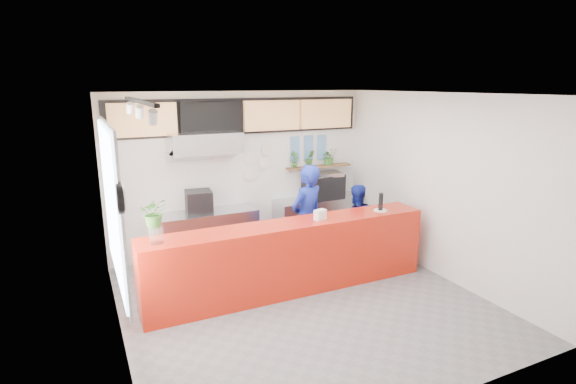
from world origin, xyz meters
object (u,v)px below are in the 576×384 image
object	(u,v)px
espresso_machine	(323,186)
staff_center	(307,219)
pepper_mill	(381,202)
service_counter	(291,257)
panini_oven	(199,202)
staff_right	(355,223)

from	to	relation	value
espresso_machine	staff_center	world-z (taller)	staff_center
staff_center	pepper_mill	distance (m)	1.25
service_counter	panini_oven	distance (m)	2.10
panini_oven	staff_center	bearing A→B (deg)	-31.93
panini_oven	espresso_machine	xyz separation A→B (m)	(2.53, 0.00, 0.04)
espresso_machine	staff_center	size ratio (longest dim) A/B	0.40
panini_oven	espresso_machine	distance (m)	2.53
staff_center	pepper_mill	world-z (taller)	staff_center
service_counter	staff_center	world-z (taller)	staff_center
panini_oven	staff_center	size ratio (longest dim) A/B	0.24
panini_oven	staff_right	size ratio (longest dim) A/B	0.32
espresso_machine	pepper_mill	world-z (taller)	pepper_mill
staff_center	pepper_mill	xyz separation A→B (m)	(1.03, -0.63, 0.34)
staff_center	staff_right	xyz separation A→B (m)	(1.01, 0.04, -0.22)
service_counter	panini_oven	bearing A→B (deg)	117.28
service_counter	espresso_machine	distance (m)	2.48
panini_oven	service_counter	bearing A→B (deg)	-55.74
staff_right	pepper_mill	xyz separation A→B (m)	(0.02, -0.68, 0.56)
espresso_machine	pepper_mill	size ratio (longest dim) A/B	2.57
espresso_machine	staff_center	xyz separation A→B (m)	(-1.01, -1.22, -0.21)
espresso_machine	staff_right	distance (m)	1.25
service_counter	staff_center	bearing A→B (deg)	44.79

